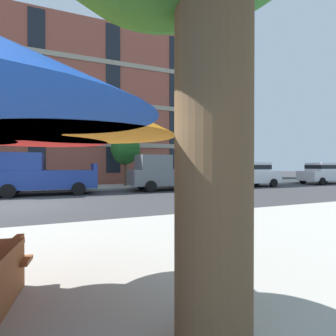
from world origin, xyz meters
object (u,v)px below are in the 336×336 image
object	(u,v)px
sedan_white_midblock	(323,173)
street_tree_middle	(126,149)
pickup_gray	(166,174)
pickup_blue	(41,175)
sedan_white	(251,174)

from	to	relation	value
sedan_white_midblock	street_tree_middle	size ratio (longest dim) A/B	1.12
sedan_white_midblock	pickup_gray	bearing A→B (deg)	180.00
pickup_blue	sedan_white_midblock	world-z (taller)	pickup_blue
sedan_white_midblock	street_tree_middle	distance (m)	16.57
sedan_white	sedan_white_midblock	size ratio (longest dim) A/B	1.00
sedan_white_midblock	street_tree_middle	xyz separation A→B (m)	(-16.19, 3.03, 1.79)
pickup_blue	sedan_white	xyz separation A→B (m)	(13.79, -0.00, -0.08)
pickup_gray	sedan_white_midblock	bearing A→B (deg)	-0.00
pickup_gray	sedan_white_midblock	distance (m)	14.35
pickup_blue	street_tree_middle	world-z (taller)	street_tree_middle
pickup_gray	street_tree_middle	distance (m)	3.93
sedan_white	pickup_blue	bearing A→B (deg)	180.00
pickup_blue	sedan_white_midblock	size ratio (longest dim) A/B	1.16
sedan_white_midblock	street_tree_middle	bearing A→B (deg)	169.42
pickup_gray	street_tree_middle	bearing A→B (deg)	121.38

